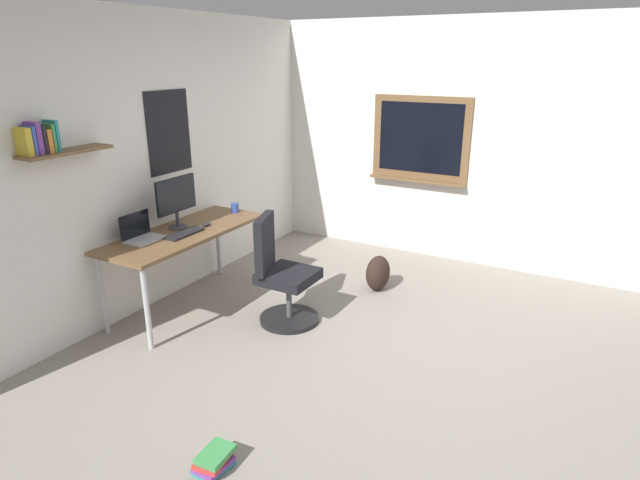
# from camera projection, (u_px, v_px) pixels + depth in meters

# --- Properties ---
(ground_plane) EXTENTS (5.20, 5.20, 0.00)m
(ground_plane) POSITION_uv_depth(u_px,v_px,m) (396.00, 366.00, 3.99)
(ground_plane) COLOR gray
(ground_plane) RESTS_ON ground
(wall_back) EXTENTS (5.00, 0.30, 2.60)m
(wall_back) POSITION_uv_depth(u_px,v_px,m) (143.00, 164.00, 4.68)
(wall_back) COLOR silver
(wall_back) RESTS_ON ground
(wall_right) EXTENTS (0.22, 5.00, 2.60)m
(wall_right) POSITION_uv_depth(u_px,v_px,m) (485.00, 146.00, 5.59)
(wall_right) COLOR silver
(wall_right) RESTS_ON ground
(desk) EXTENTS (1.59, 0.63, 0.73)m
(desk) POSITION_uv_depth(u_px,v_px,m) (185.00, 238.00, 4.74)
(desk) COLOR brown
(desk) RESTS_ON ground
(office_chair) EXTENTS (0.53, 0.55, 0.95)m
(office_chair) POSITION_uv_depth(u_px,v_px,m) (281.00, 278.00, 4.55)
(office_chair) COLOR black
(office_chair) RESTS_ON ground
(laptop) EXTENTS (0.31, 0.21, 0.23)m
(laptop) POSITION_uv_depth(u_px,v_px,m) (141.00, 234.00, 4.47)
(laptop) COLOR #ADAFB5
(laptop) RESTS_ON desk
(monitor_primary) EXTENTS (0.46, 0.17, 0.46)m
(monitor_primary) POSITION_uv_depth(u_px,v_px,m) (176.00, 199.00, 4.70)
(monitor_primary) COLOR #38383D
(monitor_primary) RESTS_ON desk
(keyboard) EXTENTS (0.37, 0.13, 0.02)m
(keyboard) POSITION_uv_depth(u_px,v_px,m) (185.00, 234.00, 4.61)
(keyboard) COLOR black
(keyboard) RESTS_ON desk
(computer_mouse) EXTENTS (0.10, 0.06, 0.03)m
(computer_mouse) POSITION_uv_depth(u_px,v_px,m) (206.00, 224.00, 4.84)
(computer_mouse) COLOR #262628
(computer_mouse) RESTS_ON desk
(coffee_mug) EXTENTS (0.08, 0.08, 0.09)m
(coffee_mug) POSITION_uv_depth(u_px,v_px,m) (235.00, 208.00, 5.26)
(coffee_mug) COLOR #334CA5
(coffee_mug) RESTS_ON desk
(backpack) EXTENTS (0.32, 0.22, 0.35)m
(backpack) POSITION_uv_depth(u_px,v_px,m) (378.00, 273.00, 5.23)
(backpack) COLOR black
(backpack) RESTS_ON ground
(book_stack_on_floor) EXTENTS (0.24, 0.18, 0.12)m
(book_stack_on_floor) POSITION_uv_depth(u_px,v_px,m) (214.00, 461.00, 2.98)
(book_stack_on_floor) COLOR teal
(book_stack_on_floor) RESTS_ON ground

